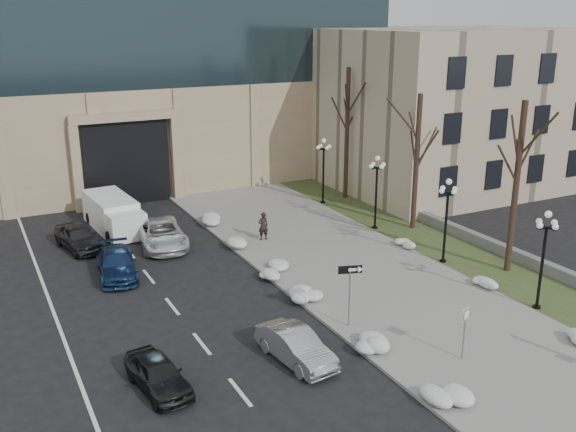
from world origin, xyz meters
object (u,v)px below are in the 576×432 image
object	(u,v)px
one_way_sign	(354,277)
keep_sign	(465,323)
lamppost_a	(544,247)
car_a	(158,374)
box_truck	(114,215)
lamppost_c	(377,182)
pedestrian	(263,226)
lamppost_b	(447,209)
car_e	(78,237)
car_c	(117,264)
car_b	(296,346)
car_d	(161,234)
lamppost_d	(324,162)

from	to	relation	value
one_way_sign	keep_sign	distance (m)	4.93
lamppost_a	keep_sign	bearing A→B (deg)	-162.47
car_a	box_truck	xyz separation A→B (m)	(2.73, 19.02, 0.37)
one_way_sign	lamppost_c	world-z (taller)	lamppost_c
one_way_sign	lamppost_a	distance (m)	8.85
pedestrian	lamppost_b	xyz separation A→B (m)	(7.21, -7.70, 2.10)
one_way_sign	lamppost_b	bearing A→B (deg)	44.36
car_e	lamppost_c	world-z (taller)	lamppost_c
car_e	car_c	bearing A→B (deg)	-89.35
car_c	lamppost_b	size ratio (longest dim) A/B	0.97
car_b	pedestrian	bearing A→B (deg)	62.23
keep_sign	lamppost_b	xyz separation A→B (m)	(6.21, 8.46, 1.42)
lamppost_c	lamppost_a	bearing A→B (deg)	-90.00
car_d	lamppost_b	size ratio (longest dim) A/B	1.14
car_a	keep_sign	distance (m)	11.70
car_a	car_b	distance (m)	5.35
car_e	lamppost_b	distance (m)	20.81
car_c	lamppost_a	world-z (taller)	lamppost_a
car_b	lamppost_a	world-z (taller)	lamppost_a
lamppost_b	lamppost_c	world-z (taller)	same
lamppost_d	car_c	bearing A→B (deg)	-157.75
car_e	car_d	bearing A→B (deg)	-31.74
keep_sign	lamppost_d	size ratio (longest dim) A/B	0.47
car_d	lamppost_c	world-z (taller)	lamppost_c
car_d	keep_sign	bearing A→B (deg)	-63.69
car_b	box_truck	distance (m)	19.70
car_a	lamppost_d	size ratio (longest dim) A/B	0.76
car_a	keep_sign	xyz separation A→B (m)	(11.12, -3.50, 1.04)
car_c	lamppost_b	world-z (taller)	lamppost_b
car_c	lamppost_c	xyz separation A→B (m)	(16.20, 0.13, 2.40)
lamppost_a	car_a	bearing A→B (deg)	174.94
box_truck	one_way_sign	xyz separation A→B (m)	(6.08, -18.21, 1.41)
car_b	keep_sign	world-z (taller)	keep_sign
keep_sign	box_truck	bearing A→B (deg)	92.33
box_truck	one_way_sign	bearing A→B (deg)	-75.90
car_c	lamppost_c	size ratio (longest dim) A/B	0.97
car_d	keep_sign	world-z (taller)	keep_sign
one_way_sign	lamppost_d	bearing A→B (deg)	81.92
car_a	lamppost_d	world-z (taller)	lamppost_d
car_b	car_d	distance (m)	15.24
lamppost_b	lamppost_c	xyz separation A→B (m)	(0.00, 6.50, 0.00)
car_d	car_e	distance (m)	4.71
lamppost_d	lamppost_a	bearing A→B (deg)	-90.00
lamppost_b	car_b	bearing A→B (deg)	-155.47
car_c	box_truck	distance (m)	7.85
one_way_sign	lamppost_b	xyz separation A→B (m)	(8.51, 4.16, 0.67)
lamppost_c	car_c	bearing A→B (deg)	-179.54
car_c	one_way_sign	world-z (taller)	one_way_sign
lamppost_d	car_e	bearing A→B (deg)	-174.74
car_a	box_truck	world-z (taller)	box_truck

